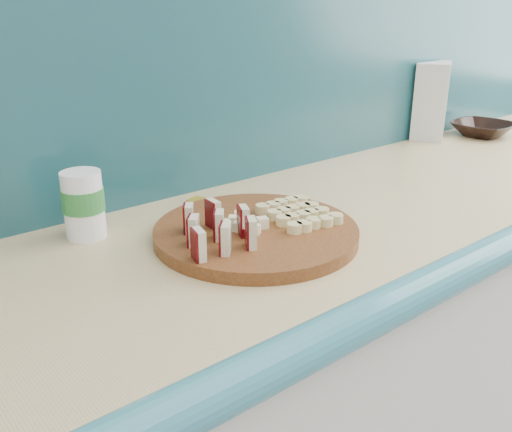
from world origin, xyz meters
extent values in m
cube|color=silver|center=(0.10, 1.50, 0.44)|extent=(2.20, 0.60, 0.88)
cube|color=#DEBD82|center=(0.10, 1.50, 0.90)|extent=(2.20, 0.60, 0.03)
cube|color=teal|center=(0.10, 1.20, 0.90)|extent=(2.20, 0.06, 0.03)
cube|color=teal|center=(0.10, 1.79, 1.16)|extent=(2.20, 0.02, 0.50)
cylinder|color=#4C2310|center=(-0.21, 1.50, 0.92)|extent=(0.41, 0.41, 0.02)
cube|color=beige|center=(-0.35, 1.45, 0.96)|extent=(0.02, 0.03, 0.05)
cube|color=#4A050A|center=(-0.36, 1.45, 0.96)|extent=(0.01, 0.03, 0.05)
cube|color=beige|center=(-0.33, 1.50, 0.96)|extent=(0.02, 0.03, 0.05)
cube|color=#4A050A|center=(-0.34, 1.50, 0.96)|extent=(0.01, 0.03, 0.05)
cube|color=beige|center=(-0.31, 1.55, 0.96)|extent=(0.02, 0.03, 0.05)
cube|color=#4A050A|center=(-0.31, 1.55, 0.96)|extent=(0.01, 0.03, 0.05)
cube|color=beige|center=(-0.31, 1.44, 0.96)|extent=(0.02, 0.03, 0.05)
cube|color=#4A050A|center=(-0.32, 1.44, 0.96)|extent=(0.01, 0.03, 0.05)
cube|color=beige|center=(-0.29, 1.49, 0.96)|extent=(0.02, 0.03, 0.05)
cube|color=#4A050A|center=(-0.29, 1.49, 0.96)|extent=(0.01, 0.03, 0.05)
cube|color=beige|center=(-0.26, 1.54, 0.96)|extent=(0.02, 0.03, 0.05)
cube|color=#4A050A|center=(-0.27, 1.54, 0.96)|extent=(0.01, 0.03, 0.05)
cube|color=beige|center=(-0.27, 1.43, 0.96)|extent=(0.02, 0.03, 0.05)
cube|color=#4A050A|center=(-0.27, 1.44, 0.96)|extent=(0.01, 0.03, 0.05)
cube|color=beige|center=(-0.24, 1.48, 0.96)|extent=(0.02, 0.03, 0.05)
cube|color=#4A050A|center=(-0.25, 1.49, 0.96)|extent=(0.01, 0.03, 0.05)
cube|color=#F4ECC3|center=(-0.22, 1.50, 0.94)|extent=(0.02, 0.02, 0.02)
cube|color=#F4ECC3|center=(-0.21, 1.50, 0.94)|extent=(0.02, 0.02, 0.02)
cube|color=#4A050A|center=(-0.21, 1.51, 0.94)|extent=(0.02, 0.02, 0.02)
cube|color=#F4ECC3|center=(-0.22, 1.51, 0.94)|extent=(0.02, 0.02, 0.02)
cube|color=#F4ECC3|center=(-0.23, 1.52, 0.94)|extent=(0.02, 0.02, 0.02)
cube|color=#F4ECC3|center=(-0.24, 1.52, 0.94)|extent=(0.02, 0.02, 0.02)
cube|color=#F4ECC3|center=(-0.24, 1.51, 0.94)|extent=(0.02, 0.02, 0.02)
cube|color=#F4ECC3|center=(-0.24, 1.50, 0.94)|extent=(0.02, 0.02, 0.02)
cube|color=#4A050A|center=(-0.25, 1.49, 0.94)|extent=(0.02, 0.02, 0.02)
cube|color=#F4ECC3|center=(-0.24, 1.49, 0.94)|extent=(0.02, 0.02, 0.02)
cube|color=#F4ECC3|center=(-0.23, 1.48, 0.94)|extent=(0.02, 0.02, 0.02)
cube|color=#F4ECC3|center=(-0.23, 1.49, 0.94)|extent=(0.02, 0.02, 0.02)
cube|color=#F4ECC3|center=(-0.22, 1.49, 0.94)|extent=(0.02, 0.02, 0.02)
cube|color=#F4ECC3|center=(-0.21, 1.49, 0.94)|extent=(0.02, 0.02, 0.02)
cylinder|color=#DBCA86|center=(-0.17, 1.44, 0.94)|extent=(0.03, 0.03, 0.02)
cylinder|color=#DBCA86|center=(-0.15, 1.43, 0.94)|extent=(0.03, 0.03, 0.02)
cylinder|color=#DBCA86|center=(-0.13, 1.43, 0.94)|extent=(0.03, 0.03, 0.02)
cylinder|color=#DBCA86|center=(-0.11, 1.43, 0.94)|extent=(0.03, 0.03, 0.02)
cylinder|color=#DBCA86|center=(-0.09, 1.42, 0.94)|extent=(0.03, 0.03, 0.02)
cylinder|color=#DBCA86|center=(-0.17, 1.47, 0.94)|extent=(0.03, 0.03, 0.02)
cylinder|color=#DBCA86|center=(-0.14, 1.47, 0.94)|extent=(0.03, 0.03, 0.02)
cylinder|color=#DBCA86|center=(-0.12, 1.46, 0.94)|extent=(0.03, 0.03, 0.02)
cylinder|color=#DBCA86|center=(-0.10, 1.46, 0.94)|extent=(0.03, 0.03, 0.02)
cylinder|color=#DBCA86|center=(-0.08, 1.46, 0.94)|extent=(0.03, 0.03, 0.02)
cylinder|color=#DBCA86|center=(-0.16, 1.51, 0.94)|extent=(0.03, 0.03, 0.02)
cylinder|color=#DBCA86|center=(-0.14, 1.50, 0.94)|extent=(0.03, 0.03, 0.02)
cylinder|color=#DBCA86|center=(-0.12, 1.50, 0.94)|extent=(0.03, 0.03, 0.02)
cylinder|color=#DBCA86|center=(-0.10, 1.50, 0.94)|extent=(0.03, 0.03, 0.02)
cylinder|color=#DBCA86|center=(-0.08, 1.49, 0.94)|extent=(0.03, 0.03, 0.02)
cylinder|color=#DBCA86|center=(-0.15, 1.54, 0.94)|extent=(0.03, 0.03, 0.02)
cylinder|color=#DBCA86|center=(-0.13, 1.54, 0.94)|extent=(0.03, 0.03, 0.02)
cylinder|color=#DBCA86|center=(-0.11, 1.53, 0.94)|extent=(0.03, 0.03, 0.02)
cylinder|color=#DBCA86|center=(-0.09, 1.53, 0.94)|extent=(0.03, 0.03, 0.02)
cylinder|color=#DBCA86|center=(-0.07, 1.53, 0.94)|extent=(0.03, 0.03, 0.02)
imported|color=black|center=(0.81, 1.67, 0.93)|extent=(0.19, 0.19, 0.04)
cube|color=silver|center=(0.67, 1.76, 1.02)|extent=(0.16, 0.15, 0.22)
cylinder|color=white|center=(-0.43, 1.69, 0.97)|extent=(0.07, 0.07, 0.12)
cylinder|color=#308438|center=(-0.43, 1.69, 0.98)|extent=(0.07, 0.07, 0.04)
cube|color=gold|center=(-0.22, 1.64, 0.91)|extent=(0.08, 0.16, 0.01)
cube|color=gold|center=(-0.16, 1.66, 0.91)|extent=(0.08, 0.16, 0.01)
cube|color=gold|center=(-0.11, 1.63, 0.91)|extent=(0.14, 0.13, 0.01)
camera|label=1|loc=(-0.78, 0.79, 1.31)|focal=40.00mm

